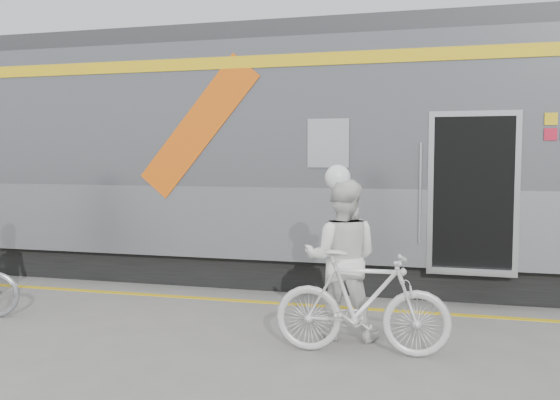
% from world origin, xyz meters
% --- Properties ---
extents(ground, '(90.00, 90.00, 0.00)m').
position_xyz_m(ground, '(0.00, 0.00, 0.00)').
color(ground, slate).
rests_on(ground, ground).
extents(train, '(24.00, 3.17, 4.10)m').
position_xyz_m(train, '(0.78, 4.19, 2.05)').
color(train, black).
rests_on(train, ground).
extents(safety_strip, '(24.00, 0.12, 0.01)m').
position_xyz_m(safety_strip, '(0.00, 2.15, 0.00)').
color(safety_strip, gold).
rests_on(safety_strip, ground).
extents(woman, '(0.92, 0.73, 1.81)m').
position_xyz_m(woman, '(1.46, 0.86, 0.90)').
color(woman, white).
rests_on(woman, ground).
extents(bicycle_right, '(1.85, 0.62, 1.09)m').
position_xyz_m(bicycle_right, '(1.76, 0.31, 0.55)').
color(bicycle_right, silver).
rests_on(bicycle_right, ground).
extents(helmet_woman, '(0.29, 0.29, 0.29)m').
position_xyz_m(helmet_woman, '(1.46, 0.86, 1.95)').
color(helmet_woman, white).
rests_on(helmet_woman, woman).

